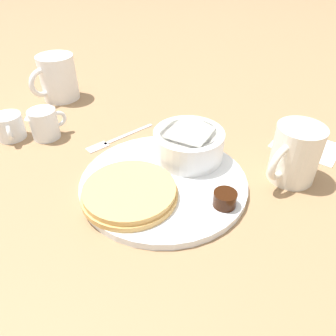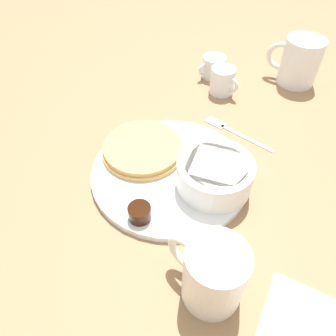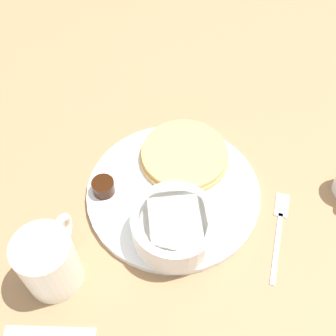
# 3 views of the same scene
# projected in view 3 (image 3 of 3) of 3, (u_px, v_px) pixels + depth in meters

# --- Properties ---
(ground_plane) EXTENTS (4.00, 4.00, 0.00)m
(ground_plane) POSITION_uv_depth(u_px,v_px,m) (173.00, 194.00, 0.67)
(ground_plane) COLOR #93704C
(plate) EXTENTS (0.27, 0.27, 0.01)m
(plate) POSITION_uv_depth(u_px,v_px,m) (173.00, 192.00, 0.66)
(plate) COLOR white
(plate) RESTS_ON ground_plane
(pancake_stack) EXTENTS (0.15, 0.15, 0.02)m
(pancake_stack) POSITION_uv_depth(u_px,v_px,m) (185.00, 155.00, 0.69)
(pancake_stack) COLOR tan
(pancake_stack) RESTS_ON plate
(bowl) EXTENTS (0.12, 0.12, 0.05)m
(bowl) POSITION_uv_depth(u_px,v_px,m) (175.00, 226.00, 0.59)
(bowl) COLOR white
(bowl) RESTS_ON plate
(syrup_cup) EXTENTS (0.03, 0.03, 0.02)m
(syrup_cup) POSITION_uv_depth(u_px,v_px,m) (103.00, 187.00, 0.65)
(syrup_cup) COLOR black
(syrup_cup) RESTS_ON plate
(butter_ramekin) EXTENTS (0.05, 0.05, 0.05)m
(butter_ramekin) POSITION_uv_depth(u_px,v_px,m) (163.00, 243.00, 0.58)
(butter_ramekin) COLOR white
(butter_ramekin) RESTS_ON plate
(coffee_mug) EXTENTS (0.08, 0.11, 0.10)m
(coffee_mug) POSITION_uv_depth(u_px,v_px,m) (49.00, 261.00, 0.55)
(coffee_mug) COLOR silver
(coffee_mug) RESTS_ON ground_plane
(fork) EXTENTS (0.02, 0.15, 0.00)m
(fork) POSITION_uv_depth(u_px,v_px,m) (279.00, 225.00, 0.63)
(fork) COLOR silver
(fork) RESTS_ON ground_plane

